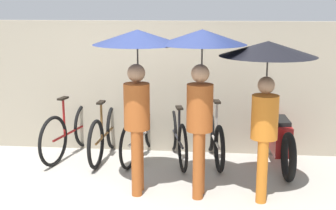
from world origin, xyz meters
The scene contains 11 objects.
ground_plane centered at (0.00, 0.00, 0.00)m, with size 30.00×30.00×0.00m, color #9E998E.
back_wall centered at (0.00, 2.22, 1.04)m, with size 11.20×0.12×2.08m.
parked_bicycle_0 centered at (-1.12, 1.81, 0.39)m, with size 0.54×1.72×0.98m.
parked_bicycle_1 centered at (-0.56, 1.77, 0.38)m, with size 0.44×1.70×1.02m.
parked_bicycle_2 centered at (0.00, 1.84, 0.37)m, with size 0.51×1.73×1.09m.
parked_bicycle_3 centered at (0.56, 1.78, 0.37)m, with size 0.56×1.69×0.97m.
parked_bicycle_4 centered at (1.12, 1.81, 0.36)m, with size 0.45×1.64×1.07m.
pedestrian_leading centered at (0.16, 0.56, 1.65)m, with size 1.10×1.10×2.05m.
pedestrian_center centered at (0.94, 0.54, 1.65)m, with size 1.07×1.07×2.05m.
pedestrian_trailing centered at (1.72, 0.52, 1.58)m, with size 1.16×1.16×1.93m.
motorcycle centered at (2.08, 1.75, 0.39)m, with size 0.58×2.04×0.90m.
Camera 1 is at (1.11, -5.03, 2.39)m, focal length 50.00 mm.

